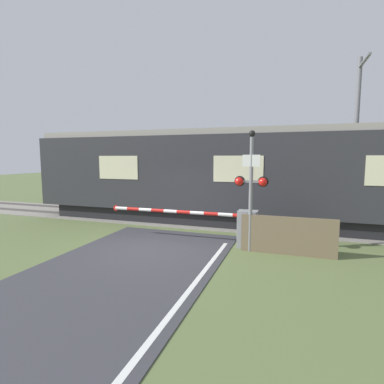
% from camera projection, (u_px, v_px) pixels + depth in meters
% --- Properties ---
extents(ground_plane, '(80.00, 80.00, 0.00)m').
position_uv_depth(ground_plane, '(157.00, 247.00, 9.26)').
color(ground_plane, '#5B6B3D').
extents(track_bed, '(36.00, 3.20, 0.13)m').
position_uv_depth(track_bed, '(196.00, 220.00, 13.09)').
color(track_bed, gray).
rests_on(track_bed, ground_plane).
extents(train, '(18.27, 2.74, 3.86)m').
position_uv_depth(train, '(243.00, 177.00, 12.23)').
color(train, black).
rests_on(train, ground_plane).
extents(crossing_barrier, '(5.04, 0.44, 1.14)m').
position_uv_depth(crossing_barrier, '(236.00, 226.00, 9.28)').
color(crossing_barrier, gray).
rests_on(crossing_barrier, ground_plane).
extents(signal_post, '(0.98, 0.26, 3.52)m').
position_uv_depth(signal_post, '(251.00, 184.00, 8.63)').
color(signal_post, gray).
rests_on(signal_post, ground_plane).
extents(catenary_pole, '(0.20, 1.90, 6.92)m').
position_uv_depth(catenary_pole, '(356.00, 137.00, 12.83)').
color(catenary_pole, slate).
rests_on(catenary_pole, ground_plane).
extents(roadside_fence, '(2.62, 0.06, 1.10)m').
position_uv_depth(roadside_fence, '(288.00, 236.00, 8.46)').
color(roadside_fence, '#726047').
rests_on(roadside_fence, ground_plane).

